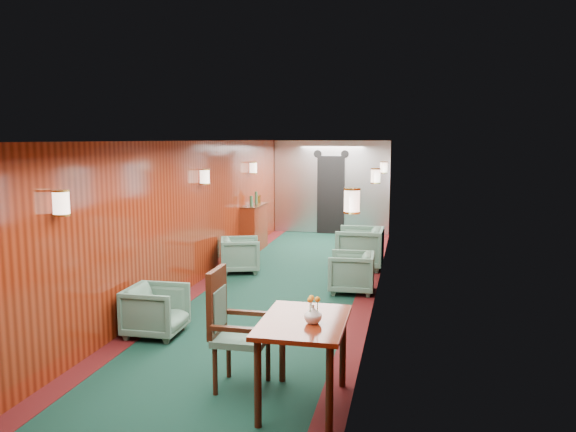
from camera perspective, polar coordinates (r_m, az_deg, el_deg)
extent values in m
plane|color=black|center=(8.98, -0.90, -7.86)|extent=(12.00, 12.00, 0.00)
cube|color=silver|center=(8.65, -0.94, 7.32)|extent=(3.00, 12.00, 0.10)
cube|color=silver|center=(8.65, -0.94, 7.38)|extent=(1.20, 12.00, 0.06)
cube|color=maroon|center=(14.60, 4.46, 2.98)|extent=(3.00, 0.10, 2.40)
cube|color=maroon|center=(3.35, -25.81, -14.45)|extent=(3.00, 0.10, 2.40)
cube|color=maroon|center=(9.19, -10.07, 0.03)|extent=(0.10, 12.00, 2.40)
cube|color=maroon|center=(8.52, 8.95, -0.55)|extent=(0.10, 12.00, 2.40)
cube|color=#360A0B|center=(9.37, -9.04, -7.27)|extent=(0.30, 12.00, 0.01)
cube|color=#360A0B|center=(8.78, 7.80, -8.27)|extent=(0.30, 12.00, 0.01)
cube|color=silver|center=(14.52, 4.41, 2.96)|extent=(2.98, 0.12, 2.38)
cube|color=black|center=(14.46, 4.36, 2.14)|extent=(0.70, 0.06, 2.00)
cylinder|color=black|center=(14.46, 3.03, 6.32)|extent=(0.20, 0.04, 0.20)
cylinder|color=black|center=(14.36, 5.80, 6.28)|extent=(0.20, 0.04, 0.20)
cube|color=#A8A9AF|center=(5.04, 6.54, -3.41)|extent=(0.02, 1.10, 0.80)
cube|color=#476A6B|center=(5.04, 6.45, -3.40)|extent=(0.01, 0.96, 0.66)
cube|color=#A8A9AF|center=(7.50, 8.46, 0.25)|extent=(0.02, 1.10, 0.80)
cube|color=#476A6B|center=(7.50, 8.40, 0.26)|extent=(0.01, 0.96, 0.66)
cube|color=#A8A9AF|center=(9.98, 9.43, 2.10)|extent=(0.02, 1.10, 0.80)
cube|color=#476A6B|center=(9.98, 9.39, 2.10)|extent=(0.01, 0.96, 0.66)
cube|color=#A8A9AF|center=(12.47, 10.02, 3.21)|extent=(0.02, 1.10, 0.80)
cube|color=#476A6B|center=(12.47, 9.98, 3.21)|extent=(0.01, 0.96, 0.66)
cylinder|color=beige|center=(6.00, -22.06, 1.25)|extent=(0.16, 0.16, 0.24)
cylinder|color=#AC9230|center=(6.01, -22.00, 0.12)|extent=(0.17, 0.17, 0.02)
cylinder|color=beige|center=(5.78, 6.51, 1.55)|extent=(0.16, 0.16, 0.24)
cylinder|color=#AC9230|center=(5.79, 6.49, 0.37)|extent=(0.17, 0.17, 0.02)
cylinder|color=beige|center=(9.55, -8.46, 3.98)|extent=(0.16, 0.16, 0.24)
cylinder|color=#AC9230|center=(9.56, -8.45, 3.26)|extent=(0.17, 0.17, 0.02)
cylinder|color=beige|center=(9.75, 8.89, 4.05)|extent=(0.16, 0.16, 0.24)
cylinder|color=#AC9230|center=(9.76, 8.87, 3.34)|extent=(0.17, 0.17, 0.02)
cylinder|color=beige|center=(12.40, -3.55, 4.91)|extent=(0.16, 0.16, 0.24)
cylinder|color=#AC9230|center=(12.41, -3.55, 4.36)|extent=(0.17, 0.17, 0.02)
cylinder|color=beige|center=(12.75, 9.70, 4.89)|extent=(0.16, 0.16, 0.24)
cylinder|color=#AC9230|center=(12.75, 9.69, 4.36)|extent=(0.17, 0.17, 0.02)
cube|color=maroon|center=(5.14, 1.61, -10.71)|extent=(0.76, 1.09, 0.04)
cylinder|color=#36180C|center=(4.93, -3.09, -16.64)|extent=(0.07, 0.07, 0.77)
cylinder|color=#36180C|center=(4.82, 4.24, -17.26)|extent=(0.07, 0.07, 0.77)
cylinder|color=#36180C|center=(5.77, -0.58, -12.90)|extent=(0.07, 0.07, 0.77)
cylinder|color=#36180C|center=(5.67, 5.59, -13.31)|extent=(0.07, 0.07, 0.77)
cube|color=#1A3E33|center=(5.61, -4.69, -12.26)|extent=(0.51, 0.51, 0.07)
cube|color=#36180C|center=(5.57, -7.25, -8.63)|extent=(0.06, 0.46, 0.66)
cube|color=#1A3E33|center=(5.58, -6.97, -9.30)|extent=(0.02, 0.35, 0.39)
cube|color=#36180C|center=(5.32, -5.51, -11.38)|extent=(0.46, 0.06, 0.04)
cube|color=#36180C|center=(5.78, -3.99, -9.79)|extent=(0.46, 0.06, 0.04)
cylinder|color=#36180C|center=(5.58, -7.42, -15.36)|extent=(0.05, 0.05, 0.47)
cylinder|color=#36180C|center=(5.47, -3.14, -15.82)|extent=(0.05, 0.05, 0.47)
cylinder|color=#36180C|center=(5.95, -6.05, -13.84)|extent=(0.05, 0.05, 0.47)
cylinder|color=#36180C|center=(5.84, -2.04, -14.23)|extent=(0.05, 0.05, 0.47)
cube|color=maroon|center=(12.35, -3.46, -1.18)|extent=(0.33, 1.10, 0.99)
cube|color=#36180C|center=(12.28, -3.44, 1.11)|extent=(0.35, 1.12, 0.02)
cylinder|color=#264D30|center=(12.00, -3.75, 1.52)|extent=(0.07, 0.07, 0.22)
cylinder|color=#264D30|center=(12.36, -3.26, 1.85)|extent=(0.06, 0.06, 0.28)
cylinder|color=#AC9230|center=(12.58, -2.99, 1.73)|extent=(0.08, 0.08, 0.18)
imported|color=silver|center=(5.02, 2.55, -9.92)|extent=(0.16, 0.16, 0.17)
imported|color=#1A3E33|center=(7.25, -13.27, -9.34)|extent=(0.69, 0.68, 0.63)
imported|color=#1A3E33|center=(10.35, -4.85, -3.95)|extent=(0.89, 0.87, 0.64)
imported|color=#1A3E33|center=(9.02, 6.43, -5.72)|extent=(0.74, 0.72, 0.65)
imported|color=#1A3E33|center=(10.66, 7.28, -3.23)|extent=(0.87, 0.85, 0.79)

